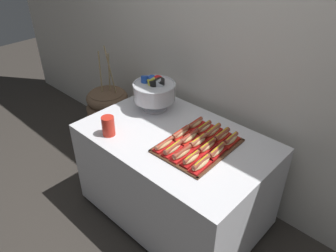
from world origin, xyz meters
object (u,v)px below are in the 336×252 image
object	(u,v)px
floor_vase	(110,122)
hot_dog_6	(189,138)
hot_dog_10	(195,124)
serving_tray	(198,146)
cup_stack	(108,126)
hot_dog_2	(182,153)
hot_dog_14	(231,140)
hot_dog_1	(173,149)
hot_dog_4	(201,164)
hot_dog_11	(204,128)
hot_dog_8	(207,147)
hot_dog_5	(180,133)
hot_dog_9	(217,151)
hot_dog_13	(222,136)
hot_dog_0	(164,144)
buffet_table	(175,175)
punch_bowl	(154,91)
hot_dog_12	(212,132)
hot_dog_7	(198,142)
hot_dog_3	(191,159)

from	to	relation	value
floor_vase	hot_dog_6	xyz separation A→B (m)	(1.18, -0.20, 0.48)
hot_dog_10	floor_vase	bearing A→B (deg)	178.23
serving_tray	cup_stack	bearing A→B (deg)	-149.59
hot_dog_2	hot_dog_14	size ratio (longest dim) A/B	1.08
hot_dog_6	hot_dog_1	bearing A→B (deg)	-88.63
hot_dog_4	cup_stack	xyz separation A→B (m)	(-0.69, -0.16, 0.04)
serving_tray	hot_dog_2	xyz separation A→B (m)	(0.00, -0.16, 0.03)
hot_dog_2	hot_dog_10	bearing A→B (deg)	115.81
hot_dog_6	hot_dog_11	bearing A→B (deg)	91.37
hot_dog_14	serving_tray	bearing A→B (deg)	-130.90
hot_dog_8	hot_dog_10	world-z (taller)	hot_dog_8
hot_dog_5	hot_dog_11	size ratio (longest dim) A/B	1.04
hot_dog_9	hot_dog_13	distance (m)	0.18
hot_dog_6	cup_stack	size ratio (longest dim) A/B	1.30
hot_dog_0	hot_dog_10	size ratio (longest dim) A/B	1.07
hot_dog_0	hot_dog_14	size ratio (longest dim) A/B	1.08
hot_dog_2	cup_stack	bearing A→B (deg)	-164.41
hot_dog_10	buffet_table	bearing A→B (deg)	-100.19
serving_tray	hot_dog_14	xyz separation A→B (m)	(0.15, 0.17, 0.03)
hot_dog_0	hot_dog_8	bearing A→B (deg)	37.62
floor_vase	hot_dog_10	world-z (taller)	floor_vase
hot_dog_2	serving_tray	bearing A→B (deg)	91.37
punch_bowl	hot_dog_0	bearing A→B (deg)	-38.06
hot_dog_1	hot_dog_8	distance (m)	0.22
hot_dog_5	hot_dog_12	distance (m)	0.22
hot_dog_4	hot_dog_5	world-z (taller)	same
hot_dog_2	punch_bowl	size ratio (longest dim) A/B	0.53
hot_dog_2	hot_dog_5	bearing A→B (deg)	133.64
hot_dog_2	hot_dog_6	distance (m)	0.18
hot_dog_2	hot_dog_13	distance (m)	0.34
hot_dog_6	hot_dog_7	xyz separation A→B (m)	(0.07, 0.00, 0.00)
hot_dog_12	hot_dog_13	xyz separation A→B (m)	(0.07, 0.00, 0.00)
hot_dog_4	hot_dog_10	xyz separation A→B (m)	(-0.31, 0.32, -0.00)
hot_dog_5	hot_dog_11	distance (m)	0.18
buffet_table	cup_stack	size ratio (longest dim) A/B	9.46
hot_dog_3	hot_dog_13	size ratio (longest dim) A/B	0.94
hot_dog_11	hot_dog_13	distance (m)	0.15
floor_vase	hot_dog_3	xyz separation A→B (m)	(1.33, -0.36, 0.48)
hot_dog_6	hot_dog_8	world-z (taller)	same
serving_tray	hot_dog_1	size ratio (longest dim) A/B	3.09
buffet_table	hot_dog_8	xyz separation A→B (m)	(0.26, 0.01, 0.39)
hot_dog_7	hot_dog_10	distance (m)	0.22
hot_dog_1	buffet_table	bearing A→B (deg)	126.57
hot_dog_5	cup_stack	xyz separation A→B (m)	(-0.39, -0.31, 0.04)
hot_dog_4	hot_dog_7	bearing A→B (deg)	133.64
hot_dog_1	cup_stack	distance (m)	0.49
hot_dog_7	hot_dog_12	bearing A→B (deg)	91.37
hot_dog_6	hot_dog_11	xyz separation A→B (m)	(-0.00, 0.16, -0.00)
hot_dog_4	punch_bowl	world-z (taller)	punch_bowl
buffet_table	hot_dog_11	distance (m)	0.44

